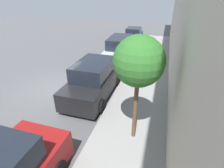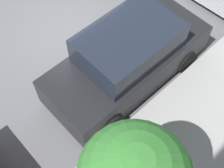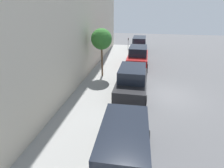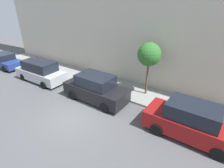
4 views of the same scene
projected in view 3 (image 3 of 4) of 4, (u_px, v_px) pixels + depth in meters
The scene contains 8 objects.
ground_plane at pixel (166, 95), 12.22m from camera, with size 60.00×60.00×0.00m, color #515154.
sidewalk at pixel (97, 89), 12.99m from camera, with size 2.93×32.00×0.15m.
parked_minivan_nearest at pixel (139, 44), 23.90m from camera, with size 2.02×4.92×1.90m.
parked_suv_second at pixel (138, 57), 17.97m from camera, with size 2.08×4.82×1.98m.
parked_suv_third at pixel (132, 82), 12.05m from camera, with size 2.08×4.82×1.98m.
parked_minivan_fourth at pixel (124, 149), 6.38m from camera, with size 2.04×4.95×1.90m.
parking_meter_near at pixel (128, 42), 24.79m from camera, with size 0.11×0.15×1.45m.
street_tree at pixel (101, 39), 14.01m from camera, with size 1.68×1.68×3.98m.
Camera 3 is at (1.82, 11.33, 5.72)m, focal length 28.00 mm.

